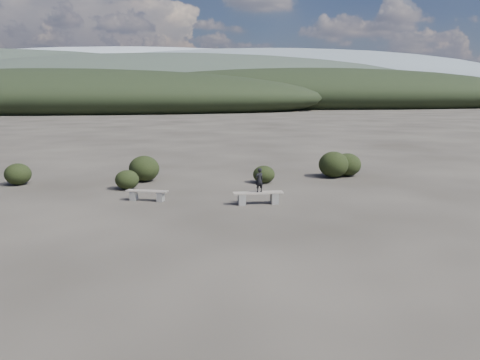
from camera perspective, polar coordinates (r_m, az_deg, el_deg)
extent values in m
plane|color=#2C2722|center=(12.64, -0.04, -7.90)|extent=(1200.00, 1200.00, 0.00)
cube|color=gray|center=(18.08, -12.82, -1.88)|extent=(0.30, 0.36, 0.35)
cube|color=gray|center=(17.70, -9.66, -2.03)|extent=(0.30, 0.36, 0.35)
cube|color=gray|center=(17.84, -11.28, -1.33)|extent=(1.61, 0.78, 0.04)
cube|color=gray|center=(16.91, 0.21, -2.38)|extent=(0.26, 0.36, 0.40)
cube|color=gray|center=(17.14, 4.22, -2.24)|extent=(0.26, 0.36, 0.40)
cube|color=gray|center=(16.97, 2.23, -1.56)|extent=(1.83, 0.43, 0.05)
imported|color=black|center=(16.88, 2.36, 0.00)|extent=(0.38, 0.32, 0.89)
ellipsoid|color=black|center=(20.15, -13.61, 0.03)|extent=(0.99, 0.99, 0.81)
ellipsoid|color=black|center=(21.75, -11.61, 1.37)|extent=(1.37, 1.37, 1.18)
ellipsoid|color=black|center=(20.97, 2.93, 0.69)|extent=(0.98, 0.98, 0.78)
ellipsoid|color=black|center=(22.75, 11.33, 1.87)|extent=(1.42, 1.42, 1.24)
ellipsoid|color=black|center=(23.28, 12.94, 1.84)|extent=(1.33, 1.33, 1.11)
ellipsoid|color=black|center=(22.72, -25.45, 0.65)|extent=(1.12, 1.12, 0.95)
ellipsoid|color=black|center=(104.57, -20.57, 9.31)|extent=(110.00, 40.00, 12.00)
ellipsoid|color=black|center=(127.24, 9.52, 10.17)|extent=(120.00, 44.00, 14.00)
ellipsoid|color=#303B30|center=(171.90, -6.93, 11.09)|extent=(190.00, 64.00, 24.00)
ellipsoid|color=slate|center=(320.03, 5.73, 11.71)|extent=(340.00, 110.00, 44.00)
ellipsoid|color=#98A2AB|center=(412.96, -11.50, 11.69)|extent=(460.00, 140.00, 56.00)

